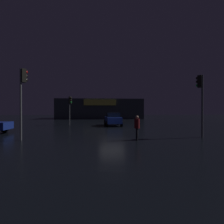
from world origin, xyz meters
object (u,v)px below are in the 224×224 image
object	(u,v)px
traffic_signal_main	(70,104)
traffic_signal_opposite	(201,93)
traffic_signal_cross_left	(23,87)
pedestrian	(137,126)
car_far	(113,119)
store_building	(100,109)

from	to	relation	value
traffic_signal_main	traffic_signal_opposite	size ratio (longest dim) A/B	0.85
traffic_signal_cross_left	pedestrian	bearing A→B (deg)	-4.35
traffic_signal_cross_left	pedestrian	world-z (taller)	traffic_signal_cross_left
traffic_signal_cross_left	car_far	world-z (taller)	traffic_signal_cross_left
traffic_signal_opposite	traffic_signal_cross_left	world-z (taller)	traffic_signal_cross_left
traffic_signal_main	car_far	size ratio (longest dim) A/B	0.90
store_building	traffic_signal_cross_left	distance (m)	30.69
store_building	pedestrian	bearing A→B (deg)	-85.64
pedestrian	traffic_signal_main	bearing A→B (deg)	118.57
traffic_signal_opposite	traffic_signal_cross_left	bearing A→B (deg)	-178.83
traffic_signal_main	store_building	bearing A→B (deg)	78.73
store_building	car_far	bearing A→B (deg)	-85.52
store_building	traffic_signal_main	bearing A→B (deg)	-101.27
store_building	pedestrian	xyz separation A→B (m)	(2.35, -30.83, -1.41)
traffic_signal_opposite	car_far	xyz separation A→B (m)	(-5.46, 9.40, -2.32)
traffic_signal_cross_left	car_far	bearing A→B (deg)	56.00
traffic_signal_opposite	car_far	distance (m)	11.11
traffic_signal_opposite	pedestrian	distance (m)	5.29
traffic_signal_main	pedestrian	bearing A→B (deg)	-61.43
traffic_signal_opposite	store_building	bearing A→B (deg)	103.25
store_building	pedestrian	size ratio (longest dim) A/B	12.76
traffic_signal_main	car_far	xyz separation A→B (m)	(5.49, -1.22, -1.91)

